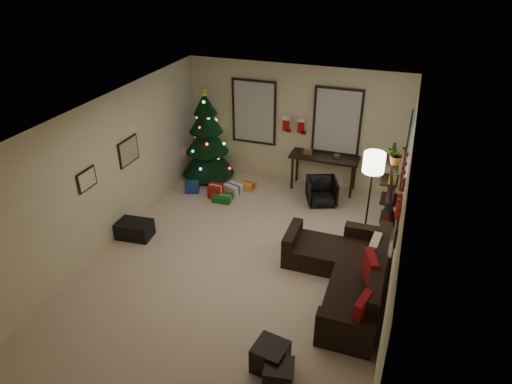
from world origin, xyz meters
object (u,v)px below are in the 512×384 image
christmas_tree (207,141)px  desk_chair (322,191)px  desk (324,160)px  bookshelf (390,194)px  sofa (348,274)px

christmas_tree → desk_chair: size_ratio=3.89×
desk → bookshelf: (1.52, -1.35, 0.14)m
christmas_tree → sofa: size_ratio=0.90×
christmas_tree → sofa: christmas_tree is taller
christmas_tree → desk: size_ratio=1.49×
bookshelf → christmas_tree: bearing=166.0°
desk_chair → bookshelf: 1.67m
sofa → christmas_tree: bearing=142.5°
sofa → desk: (-1.08, 3.20, 0.45)m
sofa → desk_chair: (-0.97, 2.55, 0.02)m
sofa → desk_chair: size_ratio=4.34×
desk → christmas_tree: bearing=-173.6°
sofa → desk: 3.41m
desk → bookshelf: bookshelf is taller
christmas_tree → sofa: 4.81m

